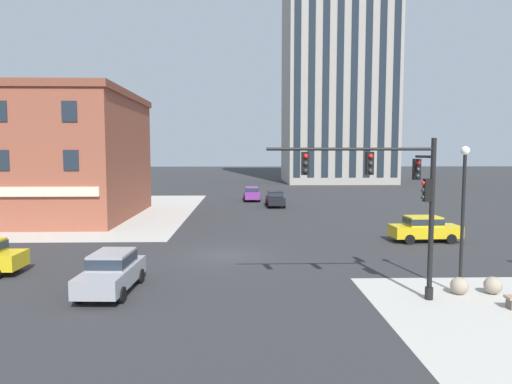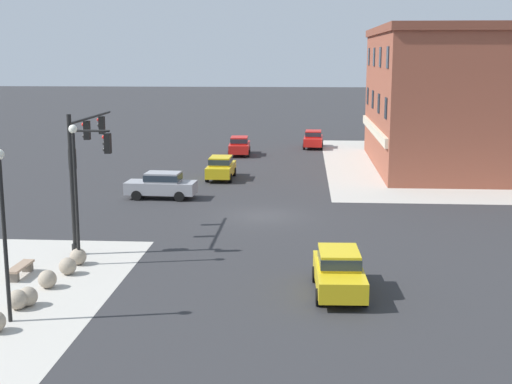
{
  "view_description": "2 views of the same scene",
  "coord_description": "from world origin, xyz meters",
  "px_view_note": "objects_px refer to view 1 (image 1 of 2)",
  "views": [
    {
      "loc": [
        1.02,
        -25.8,
        5.88
      ],
      "look_at": [
        1.82,
        2.92,
        3.37
      ],
      "focal_mm": 32.25,
      "sensor_mm": 36.0,
      "label": 1
    },
    {
      "loc": [
        38.88,
        2.29,
        9.01
      ],
      "look_at": [
        3.96,
        -0.14,
        2.16
      ],
      "focal_mm": 49.54,
      "sensor_mm": 36.0,
      "label": 2
    }
  ],
  "objects_px": {
    "traffic_signal_main": "(398,193)",
    "street_lamp_corner_near": "(463,204)",
    "bollard_sphere_curb_b": "(493,285)",
    "car_main_southbound_far": "(275,198)",
    "car_main_northbound_far": "(112,270)",
    "car_main_southbound_near": "(424,228)",
    "bollard_sphere_curb_a": "(459,286)",
    "car_cross_eastbound": "(252,193)"
  },
  "relations": [
    {
      "from": "car_main_northbound_far",
      "to": "car_main_southbound_far",
      "type": "bearing_deg",
      "value": 73.34
    },
    {
      "from": "street_lamp_corner_near",
      "to": "traffic_signal_main",
      "type": "bearing_deg",
      "value": -170.48
    },
    {
      "from": "car_main_northbound_far",
      "to": "car_main_southbound_near",
      "type": "distance_m",
      "value": 20.26
    },
    {
      "from": "car_cross_eastbound",
      "to": "bollard_sphere_curb_a",
      "type": "bearing_deg",
      "value": -77.87
    },
    {
      "from": "traffic_signal_main",
      "to": "street_lamp_corner_near",
      "type": "xyz_separation_m",
      "value": [
        2.85,
        0.48,
        -0.51
      ]
    },
    {
      "from": "bollard_sphere_curb_a",
      "to": "bollard_sphere_curb_b",
      "type": "xyz_separation_m",
      "value": [
        1.41,
        0.01,
        0.0
      ]
    },
    {
      "from": "street_lamp_corner_near",
      "to": "car_main_southbound_near",
      "type": "xyz_separation_m",
      "value": [
        2.89,
        11.07,
        -2.85
      ]
    },
    {
      "from": "bollard_sphere_curb_a",
      "to": "car_cross_eastbound",
      "type": "bearing_deg",
      "value": 102.13
    },
    {
      "from": "bollard_sphere_curb_a",
      "to": "bollard_sphere_curb_b",
      "type": "height_order",
      "value": "same"
    },
    {
      "from": "car_main_southbound_near",
      "to": "car_main_southbound_far",
      "type": "distance_m",
      "value": 21.33
    },
    {
      "from": "street_lamp_corner_near",
      "to": "car_main_northbound_far",
      "type": "xyz_separation_m",
      "value": [
        -14.52,
        0.7,
        -2.85
      ]
    },
    {
      "from": "bollard_sphere_curb_b",
      "to": "street_lamp_corner_near",
      "type": "xyz_separation_m",
      "value": [
        -1.36,
        0.05,
        3.41
      ]
    },
    {
      "from": "traffic_signal_main",
      "to": "car_main_northbound_far",
      "type": "distance_m",
      "value": 12.19
    },
    {
      "from": "bollard_sphere_curb_b",
      "to": "car_cross_eastbound",
      "type": "xyz_separation_m",
      "value": [
        -9.32,
        36.8,
        0.56
      ]
    },
    {
      "from": "traffic_signal_main",
      "to": "car_main_southbound_far",
      "type": "xyz_separation_m",
      "value": [
        -2.69,
        31.14,
        -3.36
      ]
    },
    {
      "from": "car_main_southbound_far",
      "to": "car_main_southbound_near",
      "type": "bearing_deg",
      "value": -66.7
    },
    {
      "from": "bollard_sphere_curb_b",
      "to": "street_lamp_corner_near",
      "type": "height_order",
      "value": "street_lamp_corner_near"
    },
    {
      "from": "bollard_sphere_curb_a",
      "to": "car_cross_eastbound",
      "type": "relative_size",
      "value": 0.16
    },
    {
      "from": "bollard_sphere_curb_b",
      "to": "car_cross_eastbound",
      "type": "relative_size",
      "value": 0.16
    },
    {
      "from": "bollard_sphere_curb_a",
      "to": "car_main_southbound_far",
      "type": "distance_m",
      "value": 31.22
    },
    {
      "from": "car_main_southbound_near",
      "to": "bollard_sphere_curb_a",
      "type": "bearing_deg",
      "value": -104.8
    },
    {
      "from": "car_main_northbound_far",
      "to": "car_cross_eastbound",
      "type": "bearing_deg",
      "value": 79.7
    },
    {
      "from": "bollard_sphere_curb_b",
      "to": "street_lamp_corner_near",
      "type": "relative_size",
      "value": 0.12
    },
    {
      "from": "bollard_sphere_curb_b",
      "to": "car_main_southbound_near",
      "type": "height_order",
      "value": "car_main_southbound_near"
    },
    {
      "from": "car_main_northbound_far",
      "to": "street_lamp_corner_near",
      "type": "bearing_deg",
      "value": -2.75
    },
    {
      "from": "car_main_southbound_near",
      "to": "car_cross_eastbound",
      "type": "bearing_deg",
      "value": 112.92
    },
    {
      "from": "bollard_sphere_curb_a",
      "to": "car_main_southbound_far",
      "type": "height_order",
      "value": "car_main_southbound_far"
    },
    {
      "from": "bollard_sphere_curb_a",
      "to": "car_main_southbound_far",
      "type": "bearing_deg",
      "value": 100.13
    },
    {
      "from": "car_main_southbound_near",
      "to": "street_lamp_corner_near",
      "type": "bearing_deg",
      "value": -104.62
    },
    {
      "from": "bollard_sphere_curb_b",
      "to": "car_main_southbound_far",
      "type": "distance_m",
      "value": 31.49
    },
    {
      "from": "street_lamp_corner_near",
      "to": "bollard_sphere_curb_b",
      "type": "bearing_deg",
      "value": -2.24
    },
    {
      "from": "car_main_northbound_far",
      "to": "car_cross_eastbound",
      "type": "distance_m",
      "value": 36.64
    },
    {
      "from": "traffic_signal_main",
      "to": "car_main_southbound_near",
      "type": "height_order",
      "value": "traffic_signal_main"
    },
    {
      "from": "car_main_southbound_near",
      "to": "car_main_southbound_far",
      "type": "relative_size",
      "value": 1.0
    },
    {
      "from": "bollard_sphere_curb_a",
      "to": "car_main_southbound_near",
      "type": "relative_size",
      "value": 0.16
    },
    {
      "from": "street_lamp_corner_near",
      "to": "car_main_southbound_near",
      "type": "height_order",
      "value": "street_lamp_corner_near"
    },
    {
      "from": "car_main_southbound_far",
      "to": "car_main_northbound_far",
      "type": "bearing_deg",
      "value": -106.66
    },
    {
      "from": "street_lamp_corner_near",
      "to": "car_main_northbound_far",
      "type": "bearing_deg",
      "value": 177.25
    },
    {
      "from": "traffic_signal_main",
      "to": "car_cross_eastbound",
      "type": "relative_size",
      "value": 1.5
    },
    {
      "from": "traffic_signal_main",
      "to": "car_main_northbound_far",
      "type": "height_order",
      "value": "traffic_signal_main"
    },
    {
      "from": "bollard_sphere_curb_a",
      "to": "car_main_southbound_near",
      "type": "height_order",
      "value": "car_main_southbound_near"
    },
    {
      "from": "traffic_signal_main",
      "to": "car_main_southbound_near",
      "type": "xyz_separation_m",
      "value": [
        5.74,
        11.55,
        -3.36
      ]
    }
  ]
}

